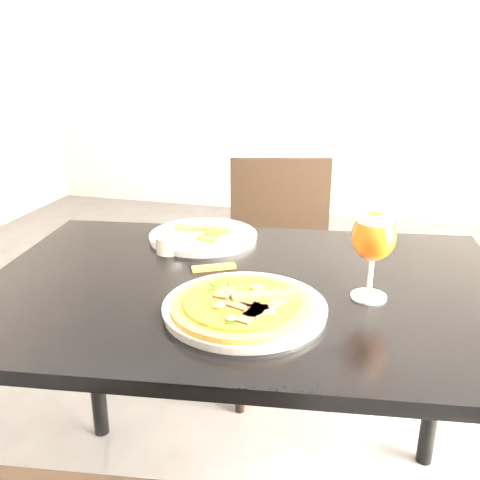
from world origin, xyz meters
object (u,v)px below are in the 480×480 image
(dining_table, at_px, (246,318))
(pizza, at_px, (243,304))
(chair_far, at_px, (281,267))
(beer_glass, at_px, (374,237))

(dining_table, distance_m, pizza, 0.20)
(chair_far, bearing_deg, beer_glass, -82.92)
(chair_far, xyz_separation_m, beer_glass, (0.33, -0.77, 0.41))
(chair_far, relative_size, beer_glass, 4.51)
(dining_table, distance_m, beer_glass, 0.35)
(chair_far, xyz_separation_m, pizza, (0.09, -0.92, 0.30))
(dining_table, distance_m, chair_far, 0.78)
(chair_far, relative_size, pizza, 3.05)
(beer_glass, bearing_deg, chair_far, 113.18)
(pizza, xyz_separation_m, beer_glass, (0.24, 0.15, 0.11))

